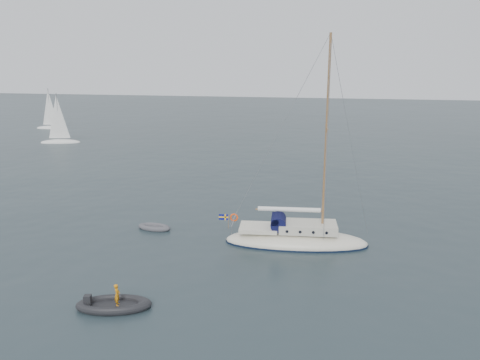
# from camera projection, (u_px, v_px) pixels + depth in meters

# --- Properties ---
(ground) EXTENTS (300.00, 300.00, 0.00)m
(ground) POSITION_uv_depth(u_px,v_px,m) (273.00, 247.00, 31.34)
(ground) COLOR black
(ground) RESTS_ON ground
(sailboat) EXTENTS (10.12, 3.03, 14.42)m
(sailboat) POSITION_uv_depth(u_px,v_px,m) (297.00, 229.00, 31.54)
(sailboat) COLOR silver
(sailboat) RESTS_ON ground
(dinghy) EXTENTS (2.57, 1.16, 0.37)m
(dinghy) POSITION_uv_depth(u_px,v_px,m) (154.00, 227.00, 34.64)
(dinghy) COLOR #4E4E53
(dinghy) RESTS_ON ground
(rib) EXTENTS (3.78, 1.72, 1.33)m
(rib) POSITION_uv_depth(u_px,v_px,m) (113.00, 304.00, 23.34)
(rib) COLOR black
(rib) RESTS_ON ground
(distant_yacht_a) EXTENTS (6.09, 3.25, 8.07)m
(distant_yacht_a) POSITION_uv_depth(u_px,v_px,m) (50.00, 111.00, 89.11)
(distant_yacht_a) COLOR white
(distant_yacht_a) RESTS_ON ground
(distant_yacht_c) EXTENTS (6.16, 3.29, 8.17)m
(distant_yacht_c) POSITION_uv_depth(u_px,v_px,m) (58.00, 121.00, 72.58)
(distant_yacht_c) COLOR white
(distant_yacht_c) RESTS_ON ground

